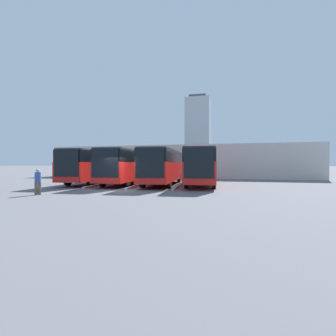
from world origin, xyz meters
The scene contains 11 objects.
ground_plane centered at (0.00, 0.00, 0.00)m, with size 600.00×600.00×0.00m, color #5B5B60.
bus_0 centered at (-5.49, -6.03, 1.86)m, with size 3.59×11.58×3.34m.
curb_divider_0 centered at (-3.66, -4.35, 0.07)m, with size 0.24×7.73×0.15m, color #B2B2AD.
bus_1 centered at (-1.83, -5.73, 1.86)m, with size 3.59×11.58×3.34m.
curb_divider_1 centered at (0.00, -4.04, 0.07)m, with size 0.24×7.73×0.15m, color #B2B2AD.
bus_2 centered at (1.83, -5.60, 1.86)m, with size 3.59×11.58×3.34m.
curb_divider_2 centered at (3.66, -3.91, 0.07)m, with size 0.24×7.73×0.15m, color #B2B2AD.
bus_3 centered at (5.48, -5.83, 1.86)m, with size 3.59×11.58×3.34m.
pedestrian centered at (3.79, 4.31, 0.90)m, with size 0.53×0.53×1.68m.
station_building centered at (0.00, -23.06, 2.40)m, with size 39.24×14.34×4.75m.
office_tower centered at (22.72, -201.21, 29.11)m, with size 19.86×19.86×59.41m.
Camera 1 is at (-8.69, 18.55, 1.97)m, focal length 28.00 mm.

